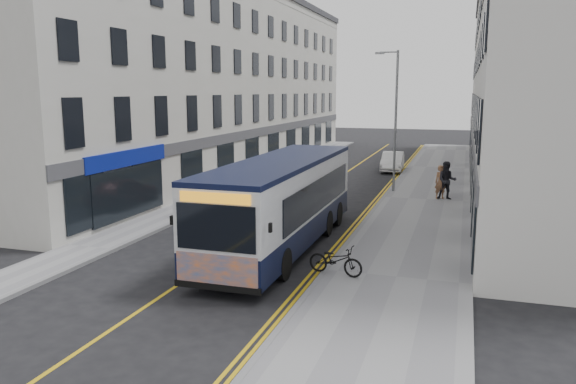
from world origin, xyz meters
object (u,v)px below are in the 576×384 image
Objects in this scene: city_bus at (282,200)px; car_maroon at (213,197)px; pedestrian_near at (441,182)px; pedestrian_far at (447,180)px; streetlamp at (394,116)px; bicycle at (336,260)px; car_white at (393,162)px.

city_bus is 7.20m from car_maroon.
pedestrian_near is 0.35m from pedestrian_far.
streetlamp is 13.33m from city_bus.
bicycle is 0.89× the size of pedestrian_far.
streetlamp is 11.53m from car_maroon.
streetlamp is at bearing 79.21° from city_bus.
pedestrian_far is at bearing -0.39° from bicycle.
city_bus is at bearing -137.15° from pedestrian_near.
bicycle is 14.17m from pedestrian_far.
car_white is at bearing 86.50° from city_bus.
car_white is 0.95× the size of car_maroon.
pedestrian_near is (2.52, 13.99, 0.42)m from bicycle.
car_white is (-4.18, 10.72, -0.44)m from pedestrian_far.
streetlamp is 4.79m from pedestrian_far.
streetlamp reaches higher than car_maroon.
streetlamp is 3.97× the size of pedestrian_far.
pedestrian_far reaches higher than car_maroon.
pedestrian_far is (2.83, 13.87, 0.54)m from bicycle.
city_bus is 21.91m from car_white.
streetlamp is 0.70× the size of city_bus.
car_maroon is (-10.63, -6.18, -0.37)m from pedestrian_far.
pedestrian_far is (5.51, 11.12, -0.69)m from city_bus.
pedestrian_near is 0.43× the size of car_white.
city_bus is at bearing -119.94° from pedestrian_far.
streetlamp reaches higher than pedestrian_near.
streetlamp is at bearing 12.01° from bicycle.
pedestrian_near reaches higher than car_maroon.
car_maroon is at bearing -133.76° from streetlamp.
pedestrian_near is (5.20, 11.24, -0.80)m from city_bus.
car_white is at bearing 14.30° from bicycle.
pedestrian_near is at bearing 0.94° from bicycle.
streetlamp is at bearing -85.83° from car_white.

